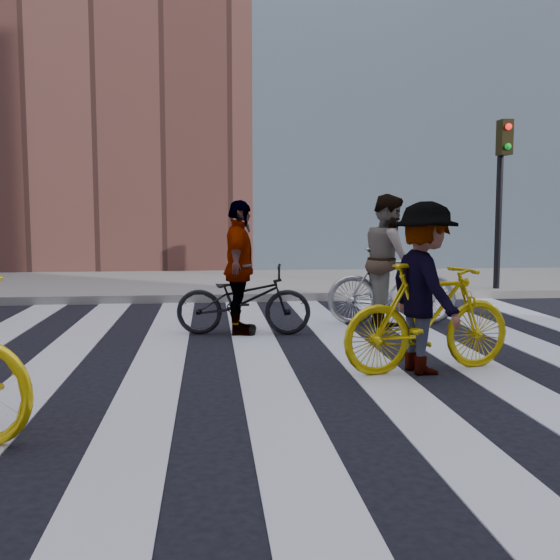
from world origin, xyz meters
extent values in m
plane|color=black|center=(0.00, 0.00, 0.00)|extent=(100.00, 100.00, 0.00)
cube|color=gray|center=(0.00, 7.50, 0.07)|extent=(100.00, 5.00, 0.15)
cube|color=silver|center=(-2.75, 0.00, 0.01)|extent=(0.55, 10.00, 0.01)
cube|color=silver|center=(-1.65, 0.00, 0.01)|extent=(0.55, 10.00, 0.01)
cube|color=silver|center=(-0.55, 0.00, 0.01)|extent=(0.55, 10.00, 0.01)
cube|color=silver|center=(0.55, 0.00, 0.01)|extent=(0.55, 10.00, 0.01)
cube|color=silver|center=(1.65, 0.00, 0.01)|extent=(0.55, 10.00, 0.01)
cylinder|color=black|center=(4.40, 5.40, 1.60)|extent=(0.12, 0.12, 3.20)
cube|color=black|center=(4.40, 5.25, 3.00)|extent=(0.22, 0.28, 0.65)
sphere|color=red|center=(4.40, 5.10, 3.18)|extent=(0.12, 0.12, 0.12)
sphere|color=#0CCC26|center=(4.40, 5.10, 2.82)|extent=(0.12, 0.12, 0.12)
imported|color=#B0B4BB|center=(1.49, 2.42, 0.56)|extent=(1.88, 0.67, 1.11)
imported|color=gold|center=(1.07, -0.38, 0.55)|extent=(1.89, 0.86, 1.10)
imported|color=black|center=(-0.66, 1.87, 0.46)|extent=(1.82, 0.81, 0.92)
imported|color=slate|center=(1.44, 2.42, 0.93)|extent=(0.78, 0.96, 1.86)
imported|color=slate|center=(1.02, -0.38, 0.85)|extent=(0.83, 1.20, 1.70)
imported|color=slate|center=(-0.71, 1.87, 0.88)|extent=(0.55, 1.07, 1.76)
camera|label=1|loc=(-1.10, -6.63, 1.58)|focal=42.00mm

